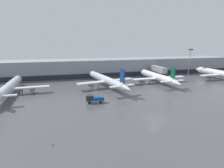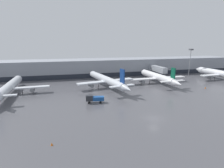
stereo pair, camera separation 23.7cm
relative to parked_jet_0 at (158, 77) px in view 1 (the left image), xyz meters
name	(u,v)px [view 1 (the left image)]	position (x,y,z in m)	size (l,w,h in m)	color
ground_plane	(154,118)	(-19.78, -34.98, -2.75)	(320.00, 320.00, 0.00)	#4C4C51
terminal_building	(104,67)	(-19.66, 26.94, 1.75)	(160.00, 30.64, 9.00)	gray
parked_jet_0	(158,77)	(0.00, 0.00, 0.00)	(27.92, 33.37, 8.48)	white
parked_jet_1	(219,74)	(33.51, -0.87, 0.35)	(21.29, 32.61, 8.86)	silver
parked_jet_2	(9,87)	(-60.05, -4.33, 0.03)	(26.88, 36.10, 9.16)	silver
parked_jet_3	(106,80)	(-24.59, -2.56, 0.44)	(24.31, 36.89, 9.39)	silver
service_truck_1	(95,98)	(-32.15, -19.91, -1.37)	(5.69, 2.55, 2.41)	#19478C
traffic_cone_0	(205,88)	(13.71, -13.98, -2.38)	(0.46, 0.46, 0.73)	orange
traffic_cone_1	(52,144)	(-43.06, -40.97, -2.46)	(0.40, 0.40, 0.57)	orange
apron_light_mast_2	(190,54)	(27.02, 13.73, 9.24)	(1.80, 1.80, 14.81)	gray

